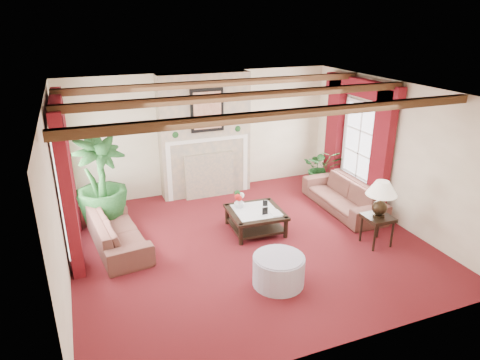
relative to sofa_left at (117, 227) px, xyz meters
name	(u,v)px	position (x,y,z in m)	size (l,w,h in m)	color
floor	(249,243)	(2.18, -0.76, -0.38)	(6.00, 6.00, 0.00)	#4A0D14
ceiling	(250,92)	(2.18, -0.76, 2.32)	(6.00, 6.00, 0.00)	white
back_wall	(202,133)	(2.18, 1.99, 0.97)	(6.00, 0.02, 2.70)	beige
left_wall	(57,199)	(-0.82, -0.76, 0.97)	(0.02, 5.50, 2.70)	beige
right_wall	(394,153)	(5.18, -0.76, 0.97)	(0.02, 5.50, 2.70)	beige
ceiling_beams	(250,96)	(2.18, -0.76, 2.26)	(6.00, 3.00, 0.12)	#341F10
fireplace	(203,73)	(2.18, 1.79, 2.32)	(2.00, 0.52, 2.70)	tan
french_door_left	(52,130)	(-0.79, 0.24, 1.75)	(0.10, 1.10, 2.16)	white
french_door_right	(365,103)	(5.15, 0.24, 1.75)	(0.10, 1.10, 2.16)	white
curtains_left	(55,103)	(-0.68, 0.24, 2.17)	(0.20, 2.40, 2.55)	#520B13
curtains_right	(362,83)	(5.04, 0.24, 2.17)	(0.20, 2.40, 2.55)	#520B13
sofa_left	(117,227)	(0.00, 0.00, 0.00)	(0.80, 2.00, 0.76)	#3E1020
sofa_right	(344,191)	(4.58, -0.13, 0.03)	(0.64, 2.09, 0.81)	#3E1020
potted_palm	(103,201)	(-0.14, 0.97, 0.11)	(1.70, 2.02, 0.99)	black
small_plant	(322,172)	(4.79, 1.07, 0.00)	(1.23, 1.27, 0.76)	black
coffee_table	(255,221)	(2.49, -0.34, -0.18)	(0.99, 0.99, 0.40)	black
side_table	(377,230)	(4.28, -1.60, -0.11)	(0.47, 0.47, 0.55)	black
ottoman	(278,270)	(2.13, -2.05, -0.15)	(0.79, 0.79, 0.46)	#A299AD
table_lamp	(381,198)	(4.28, -1.60, 0.50)	(0.53, 0.53, 0.67)	black
flower_vase	(239,203)	(2.26, -0.09, 0.12)	(0.19, 0.20, 0.19)	silver
book	(271,208)	(2.69, -0.59, 0.16)	(0.20, 0.02, 0.27)	black
photo_frame_a	(265,211)	(2.58, -0.56, 0.10)	(0.11, 0.02, 0.15)	black
photo_frame_b	(265,203)	(2.74, -0.22, 0.08)	(0.09, 0.02, 0.12)	black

